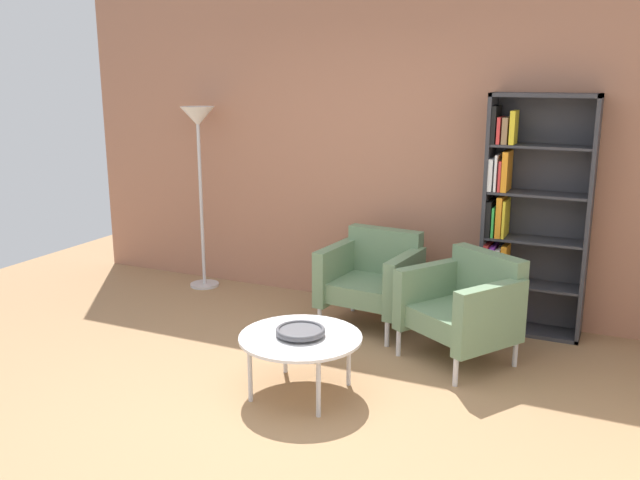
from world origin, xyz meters
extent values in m
plane|color=#9E7751|center=(0.00, 0.00, 0.00)|extent=(8.32, 8.32, 0.00)
cube|color=#A87056|center=(0.00, 2.46, 1.45)|extent=(6.40, 0.12, 2.90)
cube|color=#333338|center=(0.86, 2.23, 0.95)|extent=(0.03, 0.30, 1.90)
cube|color=#333338|center=(1.63, 2.23, 0.95)|extent=(0.03, 0.30, 1.90)
cube|color=#333338|center=(1.24, 2.23, 1.89)|extent=(0.80, 0.30, 0.03)
cube|color=#333338|center=(1.24, 2.23, 0.01)|extent=(0.80, 0.30, 0.03)
cube|color=#333338|center=(1.24, 2.37, 0.95)|extent=(0.80, 0.02, 1.90)
cube|color=#333338|center=(1.24, 2.23, 0.40)|extent=(0.76, 0.28, 0.02)
cube|color=#333338|center=(1.24, 2.23, 0.77)|extent=(0.76, 0.28, 0.02)
cube|color=#333338|center=(1.24, 2.23, 1.13)|extent=(0.76, 0.28, 0.02)
cube|color=#333338|center=(1.24, 2.23, 1.50)|extent=(0.76, 0.28, 0.02)
cube|color=olive|center=(0.88, 2.18, 0.17)|extent=(0.02, 0.17, 0.26)
cube|color=orange|center=(0.92, 2.18, 0.19)|extent=(0.03, 0.18, 0.30)
cube|color=yellow|center=(0.95, 2.19, 0.19)|extent=(0.02, 0.21, 0.31)
cube|color=blue|center=(0.99, 2.21, 0.17)|extent=(0.04, 0.24, 0.26)
cube|color=purple|center=(1.03, 2.21, 0.17)|extent=(0.02, 0.24, 0.26)
cube|color=red|center=(0.89, 2.21, 0.56)|extent=(0.03, 0.25, 0.30)
cube|color=purple|center=(0.94, 2.21, 0.55)|extent=(0.04, 0.24, 0.29)
cube|color=white|center=(0.98, 2.19, 0.55)|extent=(0.04, 0.19, 0.27)
cube|color=orange|center=(1.03, 2.19, 0.56)|extent=(0.04, 0.21, 0.30)
cube|color=black|center=(0.89, 2.22, 0.92)|extent=(0.04, 0.25, 0.28)
cube|color=green|center=(0.93, 2.18, 0.90)|extent=(0.02, 0.19, 0.24)
cube|color=orange|center=(0.97, 2.22, 0.94)|extent=(0.04, 0.25, 0.32)
cube|color=yellow|center=(1.01, 2.21, 0.93)|extent=(0.02, 0.25, 0.30)
cube|color=white|center=(0.89, 2.22, 1.27)|extent=(0.03, 0.25, 0.25)
cube|color=white|center=(0.93, 2.20, 1.29)|extent=(0.02, 0.22, 0.28)
cube|color=red|center=(0.96, 2.17, 1.27)|extent=(0.02, 0.17, 0.24)
cube|color=orange|center=(1.00, 2.21, 1.30)|extent=(0.04, 0.25, 0.31)
cube|color=black|center=(0.89, 2.21, 1.66)|extent=(0.04, 0.24, 0.29)
cube|color=red|center=(0.93, 2.20, 1.62)|extent=(0.02, 0.22, 0.20)
cube|color=olive|center=(0.98, 2.21, 1.62)|extent=(0.04, 0.23, 0.20)
cube|color=yellow|center=(1.03, 2.18, 1.64)|extent=(0.04, 0.18, 0.25)
cylinder|color=silver|center=(0.06, 0.47, 0.39)|extent=(0.80, 0.80, 0.02)
cylinder|color=silver|center=(-0.18, 0.23, 0.19)|extent=(0.03, 0.03, 0.38)
cylinder|color=silver|center=(0.30, 0.23, 0.19)|extent=(0.03, 0.03, 0.38)
cylinder|color=silver|center=(-0.18, 0.71, 0.19)|extent=(0.03, 0.03, 0.38)
cylinder|color=silver|center=(0.30, 0.71, 0.19)|extent=(0.03, 0.03, 0.38)
cylinder|color=#4C4C51|center=(0.06, 0.47, 0.41)|extent=(0.13, 0.13, 0.02)
cylinder|color=#4C4C51|center=(0.06, 0.47, 0.43)|extent=(0.32, 0.32, 0.02)
torus|color=#4C4C51|center=(0.06, 0.47, 0.44)|extent=(0.32, 0.32, 0.02)
cube|color=slate|center=(0.04, 1.79, 0.32)|extent=(0.69, 0.64, 0.16)
cube|color=slate|center=(0.06, 2.06, 0.59)|extent=(0.65, 0.18, 0.38)
cube|color=slate|center=(-0.27, 1.80, 0.43)|extent=(0.16, 0.63, 0.46)
cube|color=slate|center=(0.34, 1.74, 0.43)|extent=(0.16, 0.63, 0.46)
cylinder|color=silver|center=(-0.29, 1.51, 0.12)|extent=(0.04, 0.04, 0.24)
cylinder|color=silver|center=(0.31, 1.45, 0.12)|extent=(0.04, 0.04, 0.24)
cylinder|color=silver|center=(-0.24, 2.09, 0.12)|extent=(0.04, 0.04, 0.24)
cylinder|color=silver|center=(0.36, 2.03, 0.12)|extent=(0.04, 0.04, 0.24)
cube|color=slate|center=(0.86, 1.42, 0.32)|extent=(0.85, 0.83, 0.16)
cube|color=slate|center=(1.01, 1.65, 0.59)|extent=(0.61, 0.44, 0.38)
cube|color=slate|center=(0.59, 1.57, 0.43)|extent=(0.42, 0.58, 0.46)
cube|color=slate|center=(1.11, 1.24, 0.43)|extent=(0.42, 0.58, 0.46)
cylinder|color=silver|center=(0.44, 1.32, 0.12)|extent=(0.04, 0.04, 0.24)
cylinder|color=silver|center=(0.95, 1.00, 0.12)|extent=(0.04, 0.04, 0.24)
cylinder|color=silver|center=(0.75, 1.81, 0.12)|extent=(0.04, 0.04, 0.24)
cylinder|color=silver|center=(1.26, 1.49, 0.12)|extent=(0.04, 0.04, 0.24)
cylinder|color=silver|center=(-1.84, 2.14, 0.01)|extent=(0.28, 0.28, 0.02)
cylinder|color=silver|center=(-1.84, 2.14, 0.85)|extent=(0.03, 0.03, 1.65)
cone|color=white|center=(-1.84, 2.14, 1.65)|extent=(0.32, 0.32, 0.18)
camera|label=1|loc=(1.91, -3.23, 2.06)|focal=38.43mm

